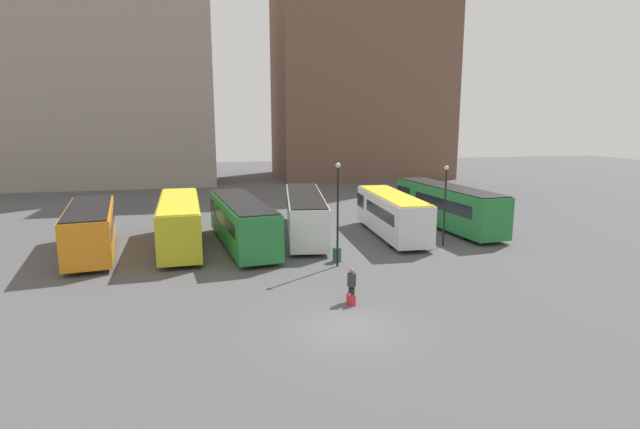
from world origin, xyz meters
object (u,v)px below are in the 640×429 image
object	(u,v)px
bus_2	(242,221)
bus_5	(447,205)
trash_bin	(337,254)
lamp_post_0	(445,199)
bus_3	(305,213)
bus_4	(391,213)
bus_1	(180,221)
suitcase	(351,300)
lamp_post_1	(338,207)
bus_0	(91,228)
traveler	(352,281)

from	to	relation	value
bus_2	bus_5	size ratio (longest dim) A/B	0.94
trash_bin	lamp_post_0	bearing A→B (deg)	14.93
bus_3	trash_bin	xyz separation A→B (m)	(0.57, -7.08, -1.22)
bus_4	bus_1	bearing A→B (deg)	91.95
bus_3	suitcase	xyz separation A→B (m)	(-0.54, -13.99, -1.38)
bus_4	trash_bin	bearing A→B (deg)	137.74
bus_4	lamp_post_1	distance (m)	8.75
bus_1	bus_2	xyz separation A→B (m)	(3.97, -0.65, -0.04)
bus_3	lamp_post_0	world-z (taller)	lamp_post_0
bus_0	bus_4	size ratio (longest dim) A/B	1.00
bus_4	suitcase	world-z (taller)	bus_4
lamp_post_1	trash_bin	size ratio (longest dim) A/B	6.94
bus_2	lamp_post_1	xyz separation A→B (m)	(4.98, -5.87, 1.78)
bus_2	trash_bin	world-z (taller)	bus_2
bus_1	trash_bin	distance (m)	10.81
traveler	bus_0	bearing A→B (deg)	39.43
lamp_post_1	traveler	bearing A→B (deg)	-97.61
bus_1	trash_bin	xyz separation A→B (m)	(9.17, -5.58, -1.29)
trash_bin	traveler	bearing A→B (deg)	-98.42
bus_0	bus_1	distance (m)	5.33
lamp_post_1	bus_0	bearing A→B (deg)	157.39
bus_3	trash_bin	bearing A→B (deg)	-167.63
bus_2	suitcase	world-z (taller)	bus_2
trash_bin	bus_2	bearing A→B (deg)	136.54
lamp_post_0	bus_1	bearing A→B (deg)	168.33
bus_4	trash_bin	world-z (taller)	bus_4
bus_0	bus_5	world-z (taller)	bus_5
bus_2	bus_3	size ratio (longest dim) A/B	0.92
bus_1	lamp_post_1	distance (m)	11.21
bus_2	lamp_post_0	bearing A→B (deg)	-109.76
bus_3	lamp_post_1	xyz separation A→B (m)	(0.35, -8.03, 1.81)
bus_0	bus_5	size ratio (longest dim) A/B	0.84
traveler	suitcase	bearing A→B (deg)	151.06
bus_1	trash_bin	world-z (taller)	bus_1
suitcase	lamp_post_0	xyz separation A→B (m)	(8.89, 8.98, 2.89)
bus_0	bus_2	world-z (taller)	bus_2
traveler	lamp_post_1	xyz separation A→B (m)	(0.73, 5.47, 2.52)
suitcase	bus_0	bearing A→B (deg)	37.89
bus_1	suitcase	bearing A→B (deg)	-149.75
suitcase	lamp_post_1	size ratio (longest dim) A/B	0.12
bus_5	suitcase	distance (m)	18.39
suitcase	lamp_post_1	bearing A→B (deg)	-18.95
traveler	lamp_post_1	bearing A→B (deg)	-18.02
bus_0	bus_4	xyz separation A→B (m)	(19.88, 0.52, 0.02)
bus_3	bus_2	bearing A→B (deg)	122.79
lamp_post_1	trash_bin	xyz separation A→B (m)	(0.22, 0.95, -3.03)
suitcase	lamp_post_1	distance (m)	6.83
bus_1	bus_3	distance (m)	8.73
trash_bin	bus_3	bearing A→B (deg)	94.62
bus_1	lamp_post_1	size ratio (longest dim) A/B	1.89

